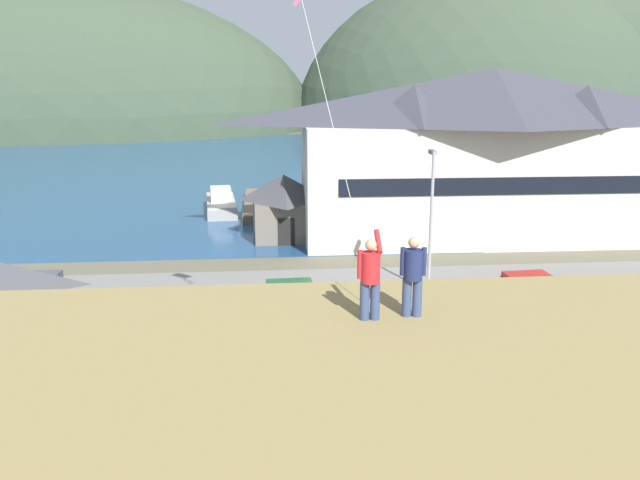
{
  "coord_description": "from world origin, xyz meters",
  "views": [
    {
      "loc": [
        -3.43,
        -21.33,
        11.22
      ],
      "look_at": [
        -0.83,
        9.0,
        3.4
      ],
      "focal_mm": 36.68,
      "sensor_mm": 36.0,
      "label": 1
    }
  ],
  "objects_px": {
    "storage_shed_waterside": "(283,205)",
    "moored_boat_outer_mooring": "(304,206)",
    "parked_car_front_row_end": "(288,301)",
    "parked_car_mid_row_far": "(530,292)",
    "harbor_lodge": "(491,150)",
    "wharf_dock": "(264,205)",
    "person_companion": "(413,274)",
    "parked_car_mid_row_center": "(617,344)",
    "parking_light_pole": "(431,213)",
    "person_kite_flyer": "(370,276)",
    "parked_car_back_row_right": "(269,373)",
    "moored_boat_wharfside": "(221,204)"
  },
  "relations": [
    {
      "from": "parked_car_mid_row_center",
      "to": "parking_light_pole",
      "type": "bearing_deg",
      "value": 117.46
    },
    {
      "from": "wharf_dock",
      "to": "moored_boat_outer_mooring",
      "type": "bearing_deg",
      "value": -39.09
    },
    {
      "from": "parked_car_mid_row_far",
      "to": "wharf_dock",
      "type": "bearing_deg",
      "value": 115.92
    },
    {
      "from": "moored_boat_outer_mooring",
      "to": "parked_car_mid_row_center",
      "type": "distance_m",
      "value": 31.37
    },
    {
      "from": "wharf_dock",
      "to": "person_companion",
      "type": "height_order",
      "value": "person_companion"
    },
    {
      "from": "moored_boat_wharfside",
      "to": "person_kite_flyer",
      "type": "relative_size",
      "value": 4.04
    },
    {
      "from": "wharf_dock",
      "to": "parked_car_back_row_right",
      "type": "xyz_separation_m",
      "value": [
        0.12,
        -33.6,
        0.71
      ]
    },
    {
      "from": "parked_car_mid_row_far",
      "to": "parked_car_mid_row_center",
      "type": "distance_m",
      "value": 6.36
    },
    {
      "from": "moored_boat_outer_mooring",
      "to": "parked_car_front_row_end",
      "type": "distance_m",
      "value": 23.74
    },
    {
      "from": "storage_shed_waterside",
      "to": "moored_boat_outer_mooring",
      "type": "height_order",
      "value": "storage_shed_waterside"
    },
    {
      "from": "moored_boat_wharfside",
      "to": "parked_car_mid_row_far",
      "type": "distance_m",
      "value": 29.64
    },
    {
      "from": "parked_car_mid_row_far",
      "to": "parking_light_pole",
      "type": "distance_m",
      "value": 6.19
    },
    {
      "from": "harbor_lodge",
      "to": "person_companion",
      "type": "xyz_separation_m",
      "value": [
        -12.33,
        -30.46,
        1.02
      ]
    },
    {
      "from": "moored_boat_wharfside",
      "to": "parked_car_front_row_end",
      "type": "bearing_deg",
      "value": -79.67
    },
    {
      "from": "parked_car_back_row_right",
      "to": "parked_car_mid_row_center",
      "type": "xyz_separation_m",
      "value": [
        13.4,
        1.3,
        0.0
      ]
    },
    {
      "from": "parking_light_pole",
      "to": "person_kite_flyer",
      "type": "xyz_separation_m",
      "value": [
        -6.27,
        -19.12,
        2.81
      ]
    },
    {
      "from": "moored_boat_outer_mooring",
      "to": "parked_car_mid_row_far",
      "type": "xyz_separation_m",
      "value": [
        9.36,
        -23.34,
        0.34
      ]
    },
    {
      "from": "harbor_lodge",
      "to": "person_kite_flyer",
      "type": "height_order",
      "value": "harbor_lodge"
    },
    {
      "from": "parking_light_pole",
      "to": "person_companion",
      "type": "xyz_separation_m",
      "value": [
        -5.35,
        -19.0,
        2.8
      ]
    },
    {
      "from": "moored_boat_outer_mooring",
      "to": "parked_car_mid_row_center",
      "type": "height_order",
      "value": "moored_boat_outer_mooring"
    },
    {
      "from": "storage_shed_waterside",
      "to": "harbor_lodge",
      "type": "bearing_deg",
      "value": -5.22
    },
    {
      "from": "moored_boat_wharfside",
      "to": "parking_light_pole",
      "type": "bearing_deg",
      "value": -60.81
    },
    {
      "from": "parked_car_mid_row_far",
      "to": "parked_car_mid_row_center",
      "type": "height_order",
      "value": "same"
    },
    {
      "from": "moored_boat_wharfside",
      "to": "person_kite_flyer",
      "type": "bearing_deg",
      "value": -81.93
    },
    {
      "from": "harbor_lodge",
      "to": "wharf_dock",
      "type": "relative_size",
      "value": 2.21
    },
    {
      "from": "parked_car_front_row_end",
      "to": "person_companion",
      "type": "xyz_separation_m",
      "value": [
        2.11,
        -15.41,
        6.05
      ]
    },
    {
      "from": "storage_shed_waterside",
      "to": "wharf_dock",
      "type": "relative_size",
      "value": 0.46
    },
    {
      "from": "moored_boat_outer_mooring",
      "to": "parked_car_front_row_end",
      "type": "bearing_deg",
      "value": -95.31
    },
    {
      "from": "harbor_lodge",
      "to": "parking_light_pole",
      "type": "distance_m",
      "value": 13.53
    },
    {
      "from": "person_companion",
      "to": "person_kite_flyer",
      "type": "bearing_deg",
      "value": -172.9
    },
    {
      "from": "storage_shed_waterside",
      "to": "moored_boat_wharfside",
      "type": "relative_size",
      "value": 0.75
    },
    {
      "from": "parking_light_pole",
      "to": "parked_car_front_row_end",
      "type": "bearing_deg",
      "value": -154.25
    },
    {
      "from": "parked_car_back_row_right",
      "to": "harbor_lodge",
      "type": "bearing_deg",
      "value": 55.45
    },
    {
      "from": "storage_shed_waterside",
      "to": "parking_light_pole",
      "type": "height_order",
      "value": "parking_light_pole"
    },
    {
      "from": "parked_car_front_row_end",
      "to": "person_companion",
      "type": "bearing_deg",
      "value": -82.21
    },
    {
      "from": "moored_boat_wharfside",
      "to": "moored_boat_outer_mooring",
      "type": "distance_m",
      "value": 6.95
    },
    {
      "from": "wharf_dock",
      "to": "moored_boat_wharfside",
      "type": "distance_m",
      "value": 3.71
    },
    {
      "from": "moored_boat_outer_mooring",
      "to": "wharf_dock",
      "type": "bearing_deg",
      "value": 140.91
    },
    {
      "from": "parked_car_back_row_right",
      "to": "wharf_dock",
      "type": "bearing_deg",
      "value": 90.21
    },
    {
      "from": "storage_shed_waterside",
      "to": "parked_car_front_row_end",
      "type": "relative_size",
      "value": 1.31
    },
    {
      "from": "moored_boat_outer_mooring",
      "to": "person_companion",
      "type": "height_order",
      "value": "person_companion"
    },
    {
      "from": "parked_car_mid_row_center",
      "to": "parking_light_pole",
      "type": "xyz_separation_m",
      "value": [
        -4.99,
        9.6,
        3.25
      ]
    },
    {
      "from": "wharf_dock",
      "to": "parked_car_mid_row_far",
      "type": "xyz_separation_m",
      "value": [
        12.64,
        -26.0,
        0.71
      ]
    },
    {
      "from": "parking_light_pole",
      "to": "person_kite_flyer",
      "type": "height_order",
      "value": "person_kite_flyer"
    },
    {
      "from": "parked_car_mid_row_center",
      "to": "harbor_lodge",
      "type": "bearing_deg",
      "value": 84.6
    },
    {
      "from": "parked_car_front_row_end",
      "to": "parked_car_mid_row_far",
      "type": "bearing_deg",
      "value": 1.47
    },
    {
      "from": "storage_shed_waterside",
      "to": "parked_car_mid_row_center",
      "type": "bearing_deg",
      "value": -61.49
    },
    {
      "from": "wharf_dock",
      "to": "parked_car_mid_row_far",
      "type": "distance_m",
      "value": 28.92
    },
    {
      "from": "moored_boat_outer_mooring",
      "to": "parking_light_pole",
      "type": "relative_size",
      "value": 0.81
    },
    {
      "from": "wharf_dock",
      "to": "moored_boat_outer_mooring",
      "type": "distance_m",
      "value": 4.23
    }
  ]
}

